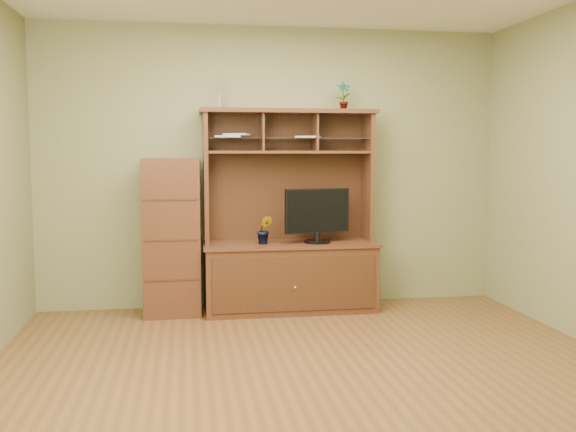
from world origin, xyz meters
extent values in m
cube|color=brown|center=(0.00, 0.00, -0.01)|extent=(4.50, 4.00, 0.02)
cube|color=olive|center=(0.00, 2.01, 1.35)|extent=(4.50, 0.02, 2.70)
cube|color=olive|center=(0.00, -2.01, 1.35)|extent=(4.50, 0.02, 2.70)
cube|color=#3F1F12|center=(0.12, 1.71, 0.31)|extent=(1.60, 0.55, 0.62)
cube|color=#34190E|center=(0.12, 1.42, 0.31)|extent=(1.50, 0.01, 0.50)
sphere|color=silver|center=(0.12, 1.41, 0.28)|extent=(0.02, 0.02, 0.02)
cube|color=#3F1F12|center=(0.12, 1.71, 0.64)|extent=(1.64, 0.59, 0.03)
cube|color=#3F1F12|center=(-0.66, 1.80, 1.27)|extent=(0.04, 0.35, 1.25)
cube|color=#3F1F12|center=(0.90, 1.80, 1.27)|extent=(0.04, 0.35, 1.25)
cube|color=#34190E|center=(0.12, 1.97, 1.27)|extent=(1.52, 0.02, 1.25)
cube|color=#3F1F12|center=(0.12, 1.80, 1.88)|extent=(1.66, 0.40, 0.04)
cube|color=#3F1F12|center=(0.12, 1.80, 1.50)|extent=(1.52, 0.32, 0.02)
cube|color=#3F1F12|center=(-0.13, 1.80, 1.69)|extent=(0.02, 0.31, 0.35)
cube|color=#3F1F12|center=(0.38, 1.80, 1.69)|extent=(0.02, 0.31, 0.35)
cube|color=silver|center=(0.12, 1.79, 1.63)|extent=(1.50, 0.27, 0.01)
cylinder|color=black|center=(0.37, 1.65, 0.66)|extent=(0.25, 0.25, 0.02)
cylinder|color=black|center=(0.37, 1.65, 0.71)|extent=(0.05, 0.05, 0.08)
cube|color=black|center=(0.37, 1.65, 0.95)|extent=(0.64, 0.19, 0.42)
imported|color=#2E531C|center=(-0.12, 1.65, 0.78)|extent=(0.16, 0.14, 0.27)
imported|color=#3A6423|center=(0.65, 1.80, 2.04)|extent=(0.15, 0.10, 0.27)
cylinder|color=silver|center=(-0.54, 1.80, 1.96)|extent=(0.06, 0.06, 0.11)
cylinder|color=#956C4A|center=(-0.54, 1.80, 2.11)|extent=(0.04, 0.04, 0.20)
cube|color=#A7A7AC|center=(-0.43, 1.80, 1.64)|extent=(0.28, 0.24, 0.02)
cube|color=#A7A7AC|center=(-0.36, 1.80, 1.66)|extent=(0.27, 0.24, 0.02)
cube|color=#A7A7AC|center=(0.32, 1.80, 1.64)|extent=(0.27, 0.24, 0.02)
cube|color=#3F1F12|center=(-0.98, 1.75, 0.72)|extent=(0.52, 0.46, 1.44)
cube|color=#34190E|center=(-0.98, 1.51, 0.36)|extent=(0.48, 0.01, 0.02)
cube|color=#34190E|center=(-0.98, 1.51, 0.72)|extent=(0.48, 0.01, 0.01)
cube|color=#34190E|center=(-0.98, 1.51, 1.08)|extent=(0.48, 0.01, 0.02)
camera|label=1|loc=(-0.84, -4.21, 1.49)|focal=40.00mm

